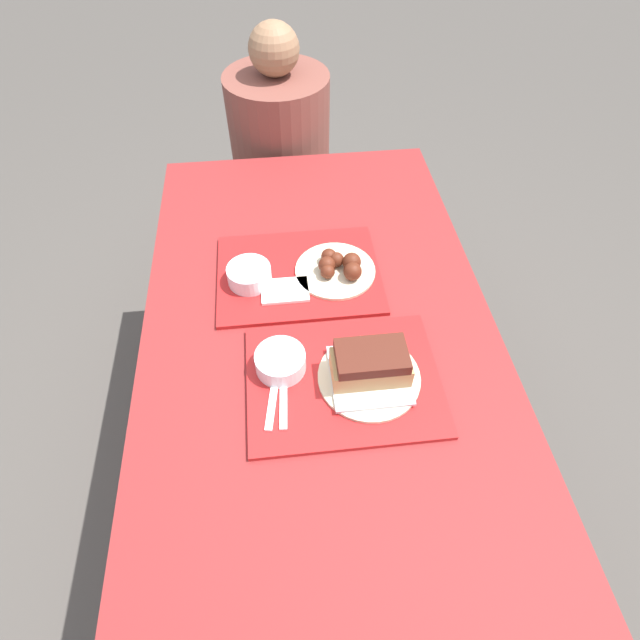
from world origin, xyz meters
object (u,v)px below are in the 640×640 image
bowl_coleslaw_near (280,361)px  brisket_sandwich_plate (370,368)px  bowl_coleslaw_far (249,274)px  person_seated_across (280,135)px  tray_far (299,274)px  tray_near (343,381)px  wings_plate_far (338,267)px

bowl_coleslaw_near → brisket_sandwich_plate: 0.20m
bowl_coleslaw_far → person_seated_across: person_seated_across is taller
tray_far → person_seated_across: size_ratio=0.65×
brisket_sandwich_plate → bowl_coleslaw_far: brisket_sandwich_plate is taller
tray_far → bowl_coleslaw_far: (-0.13, -0.02, 0.03)m
tray_near → person_seated_across: bearing=94.0°
tray_far → bowl_coleslaw_far: bearing=-171.9°
tray_far → person_seated_across: 0.79m
tray_far → bowl_coleslaw_far: size_ratio=3.78×
brisket_sandwich_plate → bowl_coleslaw_far: size_ratio=2.01×
tray_near → person_seated_across: size_ratio=0.65×
bowl_coleslaw_near → tray_near: bearing=-19.0°
tray_far → bowl_coleslaw_far: bowl_coleslaw_far is taller
person_seated_across → bowl_coleslaw_near: bearing=-93.0°
bowl_coleslaw_near → person_seated_across: size_ratio=0.17×
bowl_coleslaw_near → wings_plate_far: wings_plate_far is taller
bowl_coleslaw_near → person_seated_across: bearing=87.0°
brisket_sandwich_plate → bowl_coleslaw_near: bearing=165.6°
bowl_coleslaw_near → bowl_coleslaw_far: (-0.06, 0.28, 0.00)m
tray_far → wings_plate_far: size_ratio=2.02×
tray_near → bowl_coleslaw_near: 0.15m
tray_near → brisket_sandwich_plate: (0.06, -0.00, 0.04)m
wings_plate_far → person_seated_across: bearing=97.8°
brisket_sandwich_plate → tray_near: bearing=177.3°
bowl_coleslaw_near → bowl_coleslaw_far: 0.29m
person_seated_across → brisket_sandwich_plate: bearing=-83.2°
brisket_sandwich_plate → wings_plate_far: 0.34m
tray_near → tray_far: bearing=101.6°
tray_near → bowl_coleslaw_far: size_ratio=3.78×
wings_plate_far → bowl_coleslaw_far: bearing=-178.1°
person_seated_across → wings_plate_far: bearing=-82.2°
tray_near → tray_far: size_ratio=1.00×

